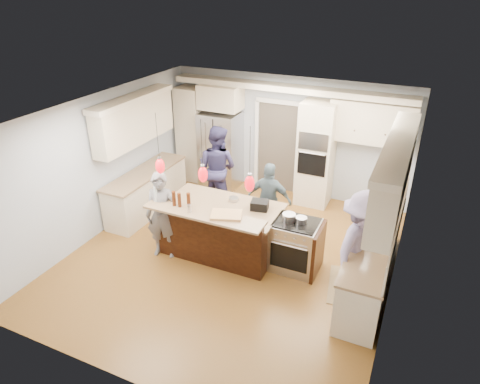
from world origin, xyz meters
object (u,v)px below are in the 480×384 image
object	(u,v)px
refrigerator	(221,150)
kitchen_island	(221,228)
person_bar_end	(162,215)
person_far_left	(217,168)
island_range	(297,245)

from	to	relation	value
refrigerator	kitchen_island	size ratio (longest dim) A/B	0.86
person_bar_end	person_far_left	xyz separation A→B (m)	(0.04, 2.05, 0.11)
refrigerator	person_bar_end	world-z (taller)	refrigerator
island_range	person_bar_end	bearing A→B (deg)	-165.45
person_bar_end	person_far_left	size ratio (longest dim) A/B	0.88
refrigerator	person_far_left	bearing A→B (deg)	-66.60
person_far_left	person_bar_end	bearing A→B (deg)	94.54
island_range	person_far_left	xyz separation A→B (m)	(-2.26, 1.45, 0.47)
refrigerator	person_bar_end	bearing A→B (deg)	-82.50
refrigerator	kitchen_island	bearing A→B (deg)	-63.09
kitchen_island	person_far_left	distance (m)	1.81
kitchen_island	island_range	bearing A→B (deg)	3.09
island_range	refrigerator	bearing A→B (deg)	137.41
island_range	person_bar_end	size ratio (longest dim) A/B	0.56
kitchen_island	person_bar_end	world-z (taller)	person_bar_end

